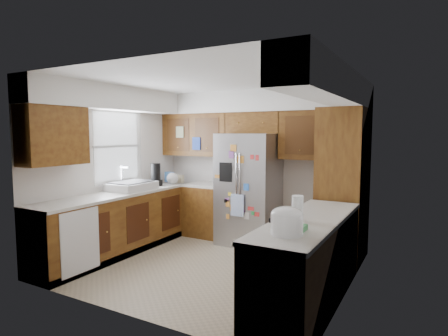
{
  "coord_description": "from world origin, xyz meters",
  "views": [
    {
      "loc": [
        2.58,
        -4.25,
        1.81
      ],
      "look_at": [
        0.02,
        0.35,
        1.31
      ],
      "focal_mm": 30.0,
      "sensor_mm": 36.0,
      "label": 1
    }
  ],
  "objects": [
    {
      "name": "floor",
      "position": [
        0.0,
        0.0,
        0.0
      ],
      "size": [
        3.6,
        3.6,
        0.0
      ],
      "primitive_type": "plane",
      "color": "tan",
      "rests_on": "ground"
    },
    {
      "name": "room_shell",
      "position": [
        -0.11,
        0.36,
        1.82
      ],
      "size": [
        3.64,
        3.24,
        2.52
      ],
      "color": "silver",
      "rests_on": "ground"
    },
    {
      "name": "left_counter_run",
      "position": [
        -1.36,
        0.03,
        0.43
      ],
      "size": [
        1.36,
        3.2,
        0.92
      ],
      "color": "#47220D",
      "rests_on": "ground"
    },
    {
      "name": "right_counter_run",
      "position": [
        1.5,
        -0.47,
        0.42
      ],
      "size": [
        0.63,
        2.25,
        0.92
      ],
      "color": "#47220D",
      "rests_on": "ground"
    },
    {
      "name": "pantry",
      "position": [
        1.5,
        1.15,
        1.07
      ],
      "size": [
        0.6,
        0.9,
        2.15
      ],
      "primitive_type": "cube",
      "color": "#47220D",
      "rests_on": "ground"
    },
    {
      "name": "fridge",
      "position": [
        -0.0,
        1.2,
        0.9
      ],
      "size": [
        0.9,
        0.79,
        1.8
      ],
      "color": "#A7A7AD",
      "rests_on": "ground"
    },
    {
      "name": "bridge_cabinet",
      "position": [
        0.0,
        1.43,
        1.98
      ],
      "size": [
        0.96,
        0.34,
        0.35
      ],
      "primitive_type": "cube",
      "color": "#47220D",
      "rests_on": "fridge"
    },
    {
      "name": "fridge_top_items",
      "position": [
        -0.03,
        1.42,
        2.26
      ],
      "size": [
        0.9,
        0.31,
        0.25
      ],
      "color": "blue",
      "rests_on": "bridge_cabinet"
    },
    {
      "name": "sink_assembly",
      "position": [
        -1.5,
        0.1,
        0.99
      ],
      "size": [
        0.52,
        0.7,
        0.37
      ],
      "color": "silver",
      "rests_on": "left_counter_run"
    },
    {
      "name": "left_counter_clutter",
      "position": [
        -1.46,
        0.85,
        1.05
      ],
      "size": [
        0.41,
        0.81,
        0.38
      ],
      "color": "black",
      "rests_on": "left_counter_run"
    },
    {
      "name": "rice_cooker",
      "position": [
        1.5,
        -1.18,
        1.05
      ],
      "size": [
        0.29,
        0.28,
        0.25
      ],
      "color": "white",
      "rests_on": "right_counter_run"
    },
    {
      "name": "paper_towel",
      "position": [
        1.42,
        -0.63,
        1.05
      ],
      "size": [
        0.12,
        0.12,
        0.26
      ],
      "primitive_type": "cylinder",
      "color": "white",
      "rests_on": "right_counter_run"
    }
  ]
}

